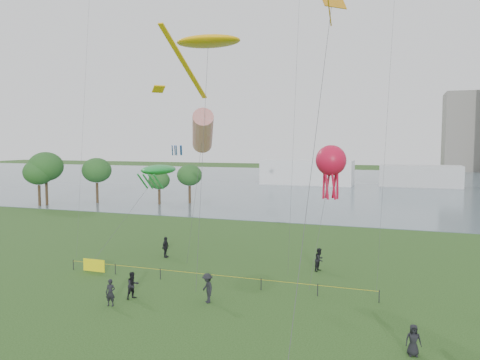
% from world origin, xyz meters
% --- Properties ---
extents(lake, '(400.00, 120.00, 0.08)m').
position_xyz_m(lake, '(0.00, 100.00, 0.02)').
color(lake, slate).
rests_on(lake, ground_plane).
extents(building_low, '(16.00, 18.00, 28.00)m').
position_xyz_m(building_low, '(32.00, 168.00, 14.00)').
color(building_low, slate).
rests_on(building_low, ground_plane).
extents(pavilion_left, '(22.00, 8.00, 6.00)m').
position_xyz_m(pavilion_left, '(-12.00, 95.00, 3.00)').
color(pavilion_left, white).
rests_on(pavilion_left, ground_plane).
extents(pavilion_right, '(18.00, 7.00, 5.00)m').
position_xyz_m(pavilion_right, '(14.00, 98.00, 2.50)').
color(pavilion_right, silver).
rests_on(pavilion_right, ground_plane).
extents(trees, '(26.41, 15.35, 8.79)m').
position_xyz_m(trees, '(-39.55, 46.52, 5.60)').
color(trees, '#39291A').
rests_on(trees, ground_plane).
extents(fence, '(24.07, 0.07, 1.05)m').
position_xyz_m(fence, '(-9.49, 12.75, 0.55)').
color(fence, black).
rests_on(fence, ground_plane).
extents(spectator_a, '(1.00, 1.09, 1.81)m').
position_xyz_m(spectator_a, '(-6.95, 8.21, 0.90)').
color(spectator_a, black).
rests_on(spectator_a, ground_plane).
extents(spectator_b, '(1.39, 1.39, 1.93)m').
position_xyz_m(spectator_b, '(-1.94, 9.13, 0.97)').
color(spectator_b, black).
rests_on(spectator_b, ground_plane).
extents(spectator_c, '(0.48, 1.12, 1.89)m').
position_xyz_m(spectator_c, '(-10.20, 18.88, 0.94)').
color(spectator_c, black).
rests_on(spectator_c, ground_plane).
extents(spectator_d, '(0.85, 0.64, 1.56)m').
position_xyz_m(spectator_d, '(10.54, 5.44, 0.78)').
color(spectator_d, black).
rests_on(spectator_d, ground_plane).
extents(spectator_f, '(0.69, 0.51, 1.72)m').
position_xyz_m(spectator_f, '(-7.54, 6.54, 0.86)').
color(spectator_f, black).
rests_on(spectator_f, ground_plane).
extents(spectator_g, '(0.96, 1.09, 1.88)m').
position_xyz_m(spectator_g, '(3.70, 18.98, 0.94)').
color(spectator_g, black).
rests_on(spectator_g, ground_plane).
extents(kite_stingray, '(5.23, 10.11, 18.65)m').
position_xyz_m(kite_stingray, '(-4.73, 15.95, 18.17)').
color(kite_stingray, '#3F3F42').
extents(kite_windsock, '(4.21, 5.04, 13.21)m').
position_xyz_m(kite_windsock, '(-6.15, 18.12, 11.32)').
color(kite_windsock, '#3F3F42').
extents(kite_creature, '(4.07, 9.63, 8.29)m').
position_xyz_m(kite_creature, '(-11.93, 20.92, 7.79)').
color(kite_creature, '#3F3F42').
extents(kite_octopus, '(2.28, 4.19, 10.21)m').
position_xyz_m(kite_octopus, '(4.81, 16.82, 9.00)').
color(kite_octopus, '#3F3F42').
extents(kite_delta, '(1.68, 13.22, 19.50)m').
position_xyz_m(kite_delta, '(5.70, 9.23, 17.89)').
color(kite_delta, '#3F3F42').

